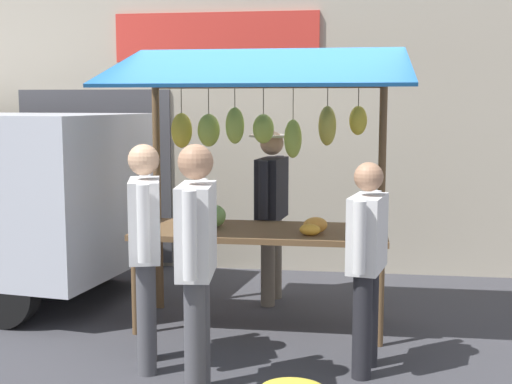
{
  "coord_description": "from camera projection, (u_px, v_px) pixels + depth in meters",
  "views": [
    {
      "loc": [
        -0.81,
        5.92,
        1.98
      ],
      "look_at": [
        0.0,
        0.3,
        1.25
      ],
      "focal_mm": 48.12,
      "sensor_mm": 36.0,
      "label": 1
    }
  ],
  "objects": [
    {
      "name": "ground_plane",
      "position": [
        261.0,
        325.0,
        6.18
      ],
      "size": [
        40.0,
        40.0,
        0.0
      ],
      "primitive_type": "plane",
      "color": "#38383D"
    },
    {
      "name": "street_backdrop",
      "position": [
        281.0,
        128.0,
        8.12
      ],
      "size": [
        9.0,
        0.3,
        3.4
      ],
      "color": "#B2A893",
      "rests_on": "ground"
    },
    {
      "name": "vendor_with_sunhat",
      "position": [
        272.0,
        201.0,
        6.78
      ],
      "size": [
        0.44,
        0.72,
        1.72
      ],
      "rotation": [
        0.0,
        0.0,
        1.44
      ],
      "color": "#726656",
      "rests_on": "ground"
    },
    {
      "name": "shopper_with_ponytail",
      "position": [
        197.0,
        252.0,
        4.54
      ],
      "size": [
        0.27,
        0.72,
        1.72
      ],
      "rotation": [
        0.0,
        0.0,
        -1.47
      ],
      "color": "#4C4C51",
      "rests_on": "ground"
    },
    {
      "name": "shopper_in_grey_tee",
      "position": [
        145.0,
        239.0,
        5.08
      ],
      "size": [
        0.35,
        0.69,
        1.69
      ],
      "rotation": [
        0.0,
        0.0,
        -1.3
      ],
      "color": "#4C4C51",
      "rests_on": "ground"
    },
    {
      "name": "shopper_with_shopping_bag",
      "position": [
        367.0,
        254.0,
        5.0
      ],
      "size": [
        0.31,
        0.67,
        1.57
      ],
      "rotation": [
        0.0,
        0.0,
        -1.78
      ],
      "color": "#232328",
      "rests_on": "ground"
    },
    {
      "name": "market_stall",
      "position": [
        261.0,
        152.0,
        6.04
      ],
      "size": [
        2.5,
        1.46,
        2.5
      ],
      "color": "brown",
      "rests_on": "ground"
    }
  ]
}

